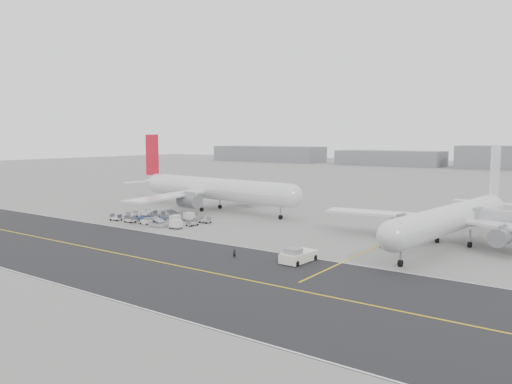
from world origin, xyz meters
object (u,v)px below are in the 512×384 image
Objects in this scene: airliner_a at (212,188)px; pushback_tug at (298,256)px; airliner_b at (454,218)px; ground_crew_a at (234,254)px.

pushback_tug is at bearing -121.12° from airliner_a.
pushback_tug is (-16.22, -26.26, -3.98)m from airliner_b.
pushback_tug is 5.44× the size of ground_crew_a.
ground_crew_a is (-9.46, -3.67, -0.21)m from pushback_tug.
pushback_tug is (46.65, -34.52, -4.75)m from airliner_a.
airliner_a reaches higher than ground_crew_a.
airliner_a is at bearing 179.75° from airliner_b.
airliner_a is 58.23m from pushback_tug.
airliner_a is 63.41m from airliner_b.
airliner_b is at bearing -92.10° from airliner_a.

